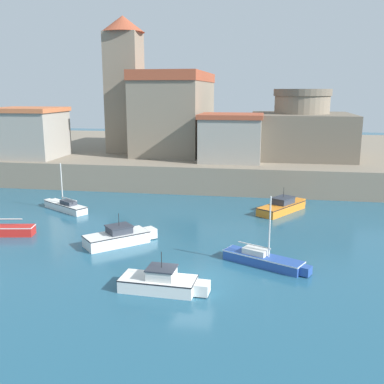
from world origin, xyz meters
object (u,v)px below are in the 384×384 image
fortress (301,131)px  harbor_shed_near_wharf (231,137)px  motorboat_white_5 (161,282)px  harbor_shed_mid_row (29,132)px  motorboat_white_1 (119,237)px  motorboat_orange_3 (283,206)px  sailboat_white_4 (65,206)px  church (167,106)px  sailboat_blue_2 (264,259)px

fortress → harbor_shed_near_wharf: (-8.00, -5.04, -0.37)m
motorboat_white_5 → harbor_shed_mid_row: 35.93m
motorboat_white_1 → motorboat_orange_3: size_ratio=0.82×
motorboat_white_5 → fortress: fortress is taller
harbor_shed_near_wharf → motorboat_white_5: bearing=-92.8°
sailboat_white_4 → motorboat_white_5: size_ratio=1.07×
motorboat_orange_3 → harbor_shed_near_wharf: (-5.65, 10.61, 5.10)m
fortress → church: bearing=171.2°
motorboat_orange_3 → church: (-14.76, 18.29, 8.23)m
sailboat_blue_2 → motorboat_orange_3: size_ratio=0.93×
sailboat_blue_2 → harbor_shed_near_wharf: harbor_shed_near_wharf is taller
motorboat_white_5 → church: church is taller
motorboat_white_1 → harbor_shed_mid_row: bearing=131.1°
motorboat_orange_3 → motorboat_white_5: motorboat_white_5 is taller
motorboat_white_1 → church: size_ratio=0.27×
church → fortress: size_ratio=1.51×
motorboat_white_1 → sailboat_blue_2: (10.26, -2.34, -0.13)m
motorboat_white_1 → sailboat_white_4: size_ratio=0.91×
sailboat_blue_2 → motorboat_white_5: bearing=-139.9°
motorboat_white_5 → harbor_shed_mid_row: (-22.62, 27.40, 5.39)m
church → harbor_shed_mid_row: (-14.89, -8.80, -2.84)m
motorboat_white_5 → fortress: (9.38, 33.56, 5.47)m
sailboat_blue_2 → church: bearing=112.7°
motorboat_white_1 → church: (-2.95, 29.22, 8.20)m
motorboat_white_5 → harbor_shed_mid_row: bearing=129.5°
church → harbor_shed_mid_row: size_ratio=2.32×
motorboat_white_1 → harbor_shed_mid_row: harbor_shed_mid_row is taller
motorboat_white_5 → harbor_shed_near_wharf: size_ratio=0.71×
sailboat_blue_2 → harbor_shed_mid_row: harbor_shed_mid_row is taller
fortress → harbor_shed_mid_row: size_ratio=1.53×
motorboat_orange_3 → harbor_shed_mid_row: bearing=162.3°
sailboat_blue_2 → church: (-13.22, 31.57, 8.33)m
motorboat_white_5 → harbor_shed_near_wharf: 29.00m
motorboat_orange_3 → fortress: fortress is taller
harbor_shed_near_wharf → harbor_shed_mid_row: bearing=-177.3°
motorboat_orange_3 → harbor_shed_mid_row: size_ratio=0.77×
motorboat_orange_3 → fortress: bearing=81.5°
motorboat_orange_3 → harbor_shed_near_wharf: bearing=118.0°
harbor_shed_mid_row → sailboat_blue_2: bearing=-39.0°
motorboat_white_5 → sailboat_blue_2: bearing=40.1°
sailboat_white_4 → harbor_shed_near_wharf: 20.13m
motorboat_orange_3 → sailboat_white_4: bearing=-171.7°
motorboat_orange_3 → sailboat_white_4: sailboat_white_4 is taller
motorboat_orange_3 → sailboat_blue_2: bearing=-96.6°
sailboat_blue_2 → motorboat_white_5: (-5.50, -4.63, 0.09)m
motorboat_white_1 → fortress: bearing=62.0°
harbor_shed_near_wharf → motorboat_orange_3: bearing=-62.0°
motorboat_white_1 → motorboat_orange_3: bearing=42.8°
sailboat_white_4 → motorboat_white_1: bearing=-45.7°
sailboat_white_4 → motorboat_white_5: 19.65m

